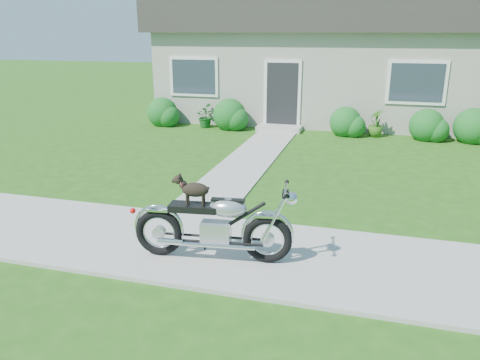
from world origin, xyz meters
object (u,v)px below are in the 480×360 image
(house, at_px, (339,57))
(potted_plant_left, at_px, (204,116))
(potted_plant_right, at_px, (376,123))
(motorcycle_with_dog, at_px, (215,224))

(house, xyz_separation_m, potted_plant_left, (-4.00, -3.44, -1.79))
(potted_plant_left, distance_m, potted_plant_right, 5.46)
(potted_plant_left, relative_size, motorcycle_with_dog, 0.33)
(house, bearing_deg, motorcycle_with_dog, -92.82)
(potted_plant_right, height_order, motorcycle_with_dog, motorcycle_with_dog)
(potted_plant_left, height_order, motorcycle_with_dog, motorcycle_with_dog)
(potted_plant_left, bearing_deg, house, 40.71)
(house, distance_m, motorcycle_with_dog, 12.49)
(house, height_order, motorcycle_with_dog, house)
(potted_plant_left, distance_m, motorcycle_with_dog, 9.55)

